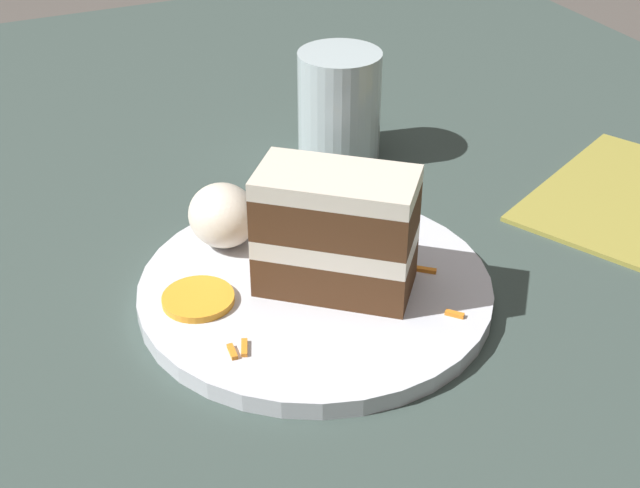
% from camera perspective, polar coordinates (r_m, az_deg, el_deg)
% --- Properties ---
extents(ground_plane, '(6.00, 6.00, 0.00)m').
position_cam_1_polar(ground_plane, '(0.70, -1.56, -3.60)').
color(ground_plane, '#4C4742').
rests_on(ground_plane, ground).
extents(dining_table, '(1.37, 1.18, 0.03)m').
position_cam_1_polar(dining_table, '(0.69, -1.58, -2.68)').
color(dining_table, '#384742').
rests_on(dining_table, ground).
extents(plate, '(0.26, 0.26, 0.01)m').
position_cam_1_polar(plate, '(0.65, 0.00, -2.84)').
color(plate, silver).
rests_on(plate, dining_table).
extents(cake_slice, '(0.11, 0.12, 0.09)m').
position_cam_1_polar(cake_slice, '(0.62, 1.02, 0.79)').
color(cake_slice, '#4C2D19').
rests_on(cake_slice, plate).
extents(cream_dollop, '(0.06, 0.05, 0.05)m').
position_cam_1_polar(cream_dollop, '(0.68, -6.24, 1.84)').
color(cream_dollop, silver).
rests_on(cream_dollop, plate).
extents(orange_garnish, '(0.05, 0.05, 0.01)m').
position_cam_1_polar(orange_garnish, '(0.63, -7.80, -3.50)').
color(orange_garnish, orange).
rests_on(orange_garnish, plate).
extents(carrot_shreds_scatter, '(0.18, 0.17, 0.00)m').
position_cam_1_polar(carrot_shreds_scatter, '(0.67, 0.13, -1.10)').
color(carrot_shreds_scatter, orange).
rests_on(carrot_shreds_scatter, plate).
extents(drinking_glass, '(0.08, 0.08, 0.10)m').
position_cam_1_polar(drinking_glass, '(0.83, 1.23, 8.42)').
color(drinking_glass, silver).
rests_on(drinking_glass, dining_table).
extents(menu_card, '(0.22, 0.25, 0.00)m').
position_cam_1_polar(menu_card, '(0.82, 19.27, 2.80)').
color(menu_card, '#9E933D').
rests_on(menu_card, dining_table).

